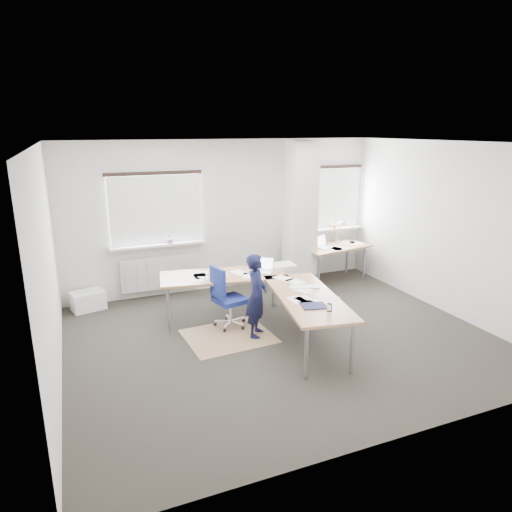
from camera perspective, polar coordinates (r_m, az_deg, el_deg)
name	(u,v)px	position (r m, az deg, el deg)	size (l,w,h in m)	color
ground	(281,338)	(6.86, 3.14, -10.16)	(6.00, 6.00, 0.00)	black
room_shell	(281,215)	(6.77, 3.11, 5.12)	(6.04, 5.04, 2.82)	beige
floor_mat	(229,336)	(6.90, -3.43, -9.97)	(1.24, 1.05, 0.01)	#987653
white_crate	(88,301)	(8.31, -20.27, -5.24)	(0.53, 0.37, 0.32)	white
desk_main	(266,286)	(6.88, 1.25, -3.80)	(2.40, 2.98, 0.96)	olive
desk_side	(334,248)	(9.21, 9.77, 0.98)	(1.50, 0.93, 1.22)	olive
task_chair	(228,310)	(7.11, -3.48, -6.75)	(0.55, 0.54, 0.99)	navy
person	(257,296)	(6.70, 0.07, -4.96)	(0.46, 0.30, 1.25)	black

